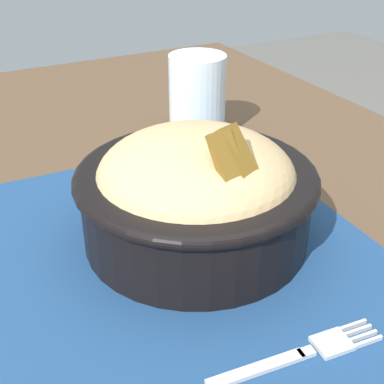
% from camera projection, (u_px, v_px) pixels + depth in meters
% --- Properties ---
extents(table, '(1.26, 0.78, 0.74)m').
position_uv_depth(table, '(198.00, 303.00, 0.54)').
color(table, '#4C3826').
rests_on(table, ground_plane).
extents(placemat, '(0.47, 0.36, 0.00)m').
position_uv_depth(placemat, '(194.00, 270.00, 0.46)').
color(placemat, navy).
rests_on(placemat, table).
extents(bowl, '(0.23, 0.23, 0.13)m').
position_uv_depth(bowl, '(192.00, 191.00, 0.48)').
color(bowl, black).
rests_on(bowl, placemat).
extents(fork, '(0.03, 0.14, 0.00)m').
position_uv_depth(fork, '(304.00, 353.00, 0.38)').
color(fork, '#B3B3B3').
rests_on(fork, placemat).
extents(drinking_glass, '(0.07, 0.07, 0.11)m').
position_uv_depth(drinking_glass, '(197.00, 102.00, 0.69)').
color(drinking_glass, silver).
rests_on(drinking_glass, table).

